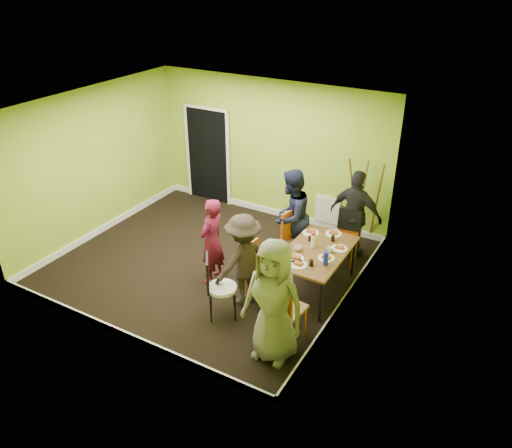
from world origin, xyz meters
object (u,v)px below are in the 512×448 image
Objects in this scene: chair_bentwood at (217,284)px; chair_left_near at (257,267)px; orange_bottle at (314,239)px; person_left_near at (243,260)px; easel at (364,203)px; person_left_far at (291,217)px; chair_back_end at (349,225)px; person_standing at (212,241)px; dining_table at (316,254)px; thermos at (313,241)px; person_back_end at (355,215)px; chair_left_far at (294,237)px; blue_bottle at (326,258)px; chair_front_end at (284,306)px; person_front_end at (274,301)px.

chair_left_near is at bearing 125.17° from chair_bentwood.
chair_bentwood is at bearing -15.44° from chair_left_near.
chair_bentwood is 1.79m from orange_bottle.
easel is at bearing -177.51° from person_left_near.
easel is 0.98× the size of person_left_far.
chair_back_end is 2.43m from person_standing.
dining_table is 7.04× the size of thermos.
person_back_end reaches higher than orange_bottle.
blue_bottle is at bearing 62.49° from chair_left_far.
chair_left_near is at bearing 57.69° from chair_back_end.
chair_back_end is 1.12m from thermos.
blue_bottle is (0.16, -2.17, 0.04)m from easel.
person_back_end is (0.05, 2.68, 0.20)m from chair_front_end.
blue_bottle is at bearing -53.10° from orange_bottle.
person_left_far reaches higher than person_back_end.
dining_table is 1.03m from person_left_far.
chair_front_end is 3.22m from easel.
person_left_far reaches higher than thermos.
blue_bottle is at bearing 136.70° from person_left_near.
person_back_end is (0.90, 1.91, 0.29)m from chair_left_near.
easel is 2.97m from person_standing.
person_front_end is at bearing -97.14° from blue_bottle.
chair_back_end is 12.14× the size of orange_bottle.
person_left_near is at bearing 71.09° from person_back_end.
chair_bentwood is 1.68m from thermos.
person_front_end is at bearing -90.20° from easel.
dining_table is at bearing 131.97° from blue_bottle.
person_back_end is (0.93, 0.67, -0.03)m from person_left_far.
person_standing is (-1.86, -0.25, -0.12)m from blue_bottle.
chair_left_far is at bearing -117.44° from easel.
chair_front_end is at bearing -81.74° from thermos.
blue_bottle is (0.88, -0.78, 0.27)m from chair_left_far.
dining_table is 1.37× the size of chair_front_end.
thermos is 0.19m from orange_bottle.
thermos is 0.96× the size of blue_bottle.
chair_front_end reaches higher than orange_bottle.
person_standing is (-0.84, 0.02, 0.21)m from chair_left_near.
person_standing is at bearing 39.28° from chair_back_end.
dining_table is 1.18m from chair_back_end.
chair_bentwood is 3.37m from easel.
person_back_end reaches higher than thermos.
person_standing is at bearing -28.10° from person_left_far.
easel is (0.12, 1.87, 0.13)m from dining_table.
chair_back_end and thermos have the same top height.
chair_left_near is 0.63× the size of person_standing.
orange_bottle is (-0.25, -0.92, 0.11)m from chair_back_end.
blue_bottle is 1.43m from person_left_far.
easel is at bearing 125.75° from chair_bentwood.
person_left_near is at bearing 157.18° from chair_front_end.
easel is 1.79m from thermos.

